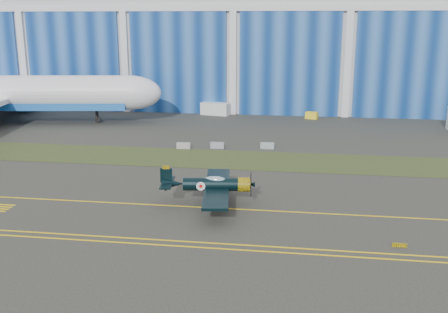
# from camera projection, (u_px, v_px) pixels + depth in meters

# --- Properties ---
(ground) EXTENTS (260.00, 260.00, 0.00)m
(ground) POSITION_uv_depth(u_px,v_px,m) (175.00, 190.00, 58.13)
(ground) COLOR #373831
(ground) RESTS_ON ground
(grass_median) EXTENTS (260.00, 10.00, 0.02)m
(grass_median) POSITION_uv_depth(u_px,v_px,m) (199.00, 158.00, 71.53)
(grass_median) COLOR #475128
(grass_median) RESTS_ON ground
(hangar) EXTENTS (220.00, 45.70, 30.00)m
(hangar) POSITION_uv_depth(u_px,v_px,m) (245.00, 35.00, 123.07)
(hangar) COLOR silver
(hangar) RESTS_ON ground
(taxiway_centreline) EXTENTS (200.00, 0.20, 0.02)m
(taxiway_centreline) POSITION_uv_depth(u_px,v_px,m) (164.00, 205.00, 53.34)
(taxiway_centreline) COLOR yellow
(taxiway_centreline) RESTS_ON ground
(edge_line_near) EXTENTS (80.00, 0.20, 0.02)m
(edge_line_near) POSITION_uv_depth(u_px,v_px,m) (135.00, 243.00, 44.24)
(edge_line_near) COLOR yellow
(edge_line_near) RESTS_ON ground
(edge_line_far) EXTENTS (80.00, 0.20, 0.02)m
(edge_line_far) POSITION_uv_depth(u_px,v_px,m) (139.00, 239.00, 45.20)
(edge_line_far) COLOR yellow
(edge_line_far) RESTS_ON ground
(guard_board_right) EXTENTS (1.20, 0.15, 0.35)m
(guard_board_right) POSITION_uv_depth(u_px,v_px,m) (399.00, 245.00, 43.49)
(guard_board_right) COLOR yellow
(guard_board_right) RESTS_ON ground
(warbird) EXTENTS (12.25, 14.17, 3.84)m
(warbird) POSITION_uv_depth(u_px,v_px,m) (211.00, 184.00, 53.13)
(warbird) COLOR black
(warbird) RESTS_ON ground
(shipping_container) EXTENTS (5.92, 3.37, 2.41)m
(shipping_container) POSITION_uv_depth(u_px,v_px,m) (215.00, 109.00, 104.18)
(shipping_container) COLOR silver
(shipping_container) RESTS_ON ground
(tug) EXTENTS (2.54, 1.99, 1.30)m
(tug) POSITION_uv_depth(u_px,v_px,m) (312.00, 115.00, 100.12)
(tug) COLOR yellow
(tug) RESTS_ON ground
(barrier_a) EXTENTS (2.03, 0.72, 0.90)m
(barrier_a) POSITION_uv_depth(u_px,v_px,m) (184.00, 146.00, 76.77)
(barrier_a) COLOR #9D9799
(barrier_a) RESTS_ON ground
(barrier_b) EXTENTS (2.02, 0.67, 0.90)m
(barrier_b) POSITION_uv_depth(u_px,v_px,m) (217.00, 145.00, 77.01)
(barrier_b) COLOR gray
(barrier_b) RESTS_ON ground
(barrier_c) EXTENTS (2.00, 0.61, 0.90)m
(barrier_c) POSITION_uv_depth(u_px,v_px,m) (267.00, 146.00, 76.78)
(barrier_c) COLOR #8A989A
(barrier_c) RESTS_ON ground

